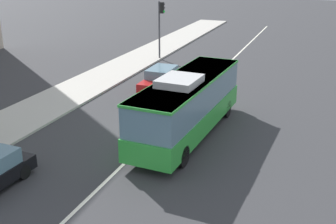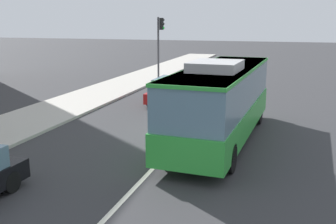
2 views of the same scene
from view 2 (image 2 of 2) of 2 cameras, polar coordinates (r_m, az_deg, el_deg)
The scene contains 6 objects.
ground_plane at distance 18.02m, azimuth 2.82°, elevation -2.93°, with size 160.00×160.00×0.00m, color #333335.
sidewalk_kerb at distance 21.41m, azimuth -18.59°, elevation -0.83°, with size 80.00×3.93×0.14m, color #B2ADA3.
lane_centre_line at distance 18.02m, azimuth 2.82°, elevation -2.91°, with size 76.00×0.16×0.01m, color silver.
transit_bus at distance 16.47m, azimuth 7.68°, elevation 1.91°, with size 10.12×3.04×3.46m.
sedan_red at distance 24.64m, azimuth 0.23°, elevation 3.18°, with size 4.52×1.87×1.46m.
traffic_light_mid_block at distance 33.34m, azimuth -1.16°, elevation 10.68°, with size 0.34×0.62×5.20m.
Camera 2 is at (-16.79, -4.28, 4.98)m, focal length 42.41 mm.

